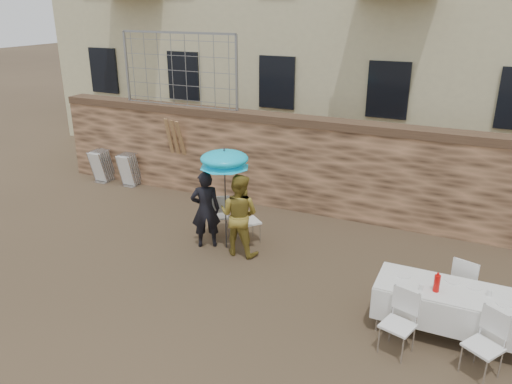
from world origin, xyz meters
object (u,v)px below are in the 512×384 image
at_px(soda_bottle, 437,283).
at_px(chair_stack_right, 133,168).
at_px(table_chair_front_left, 398,324).
at_px(couple_chair_left, 219,214).
at_px(couple_chair_right, 249,220).
at_px(man_suit, 206,210).
at_px(chair_stack_left, 107,164).
at_px(woman_dress, 239,215).
at_px(umbrella, 224,162).
at_px(banquet_table, 451,292).
at_px(table_chair_back, 466,284).
at_px(table_chair_front_right, 483,345).

height_order(soda_bottle, chair_stack_right, soda_bottle).
bearing_deg(soda_bottle, table_chair_front_left, -123.69).
distance_m(couple_chair_left, couple_chair_right, 0.70).
bearing_deg(man_suit, chair_stack_left, -59.14).
bearing_deg(woman_dress, soda_bottle, 162.51).
bearing_deg(umbrella, banquet_table, -14.61).
xyz_separation_m(woman_dress, table_chair_back, (4.18, -0.23, -0.35)).
height_order(umbrella, banquet_table, umbrella).
height_order(banquet_table, chair_stack_right, chair_stack_right).
distance_m(banquet_table, table_chair_back, 0.86).
xyz_separation_m(soda_bottle, table_chair_front_right, (0.70, -0.60, -0.43)).
bearing_deg(man_suit, table_chair_front_left, 125.06).
relative_size(man_suit, chair_stack_right, 1.74).
bearing_deg(umbrella, couple_chair_right, 56.31).
height_order(couple_chair_left, chair_stack_left, couple_chair_left).
xyz_separation_m(couple_chair_left, soda_bottle, (4.53, -1.73, 0.43)).
bearing_deg(chair_stack_left, woman_dress, -24.12).
bearing_deg(chair_stack_right, woman_dress, -28.29).
relative_size(couple_chair_left, banquet_table, 0.46).
height_order(man_suit, table_chair_front_right, man_suit).
height_order(table_chair_front_right, chair_stack_left, table_chair_front_right).
relative_size(umbrella, soda_bottle, 7.45).
relative_size(woman_dress, soda_bottle, 6.35).
bearing_deg(chair_stack_right, banquet_table, -22.11).
xyz_separation_m(banquet_table, table_chair_back, (0.20, 0.80, -0.25)).
relative_size(man_suit, woman_dress, 0.97).
height_order(woman_dress, soda_bottle, woman_dress).
bearing_deg(table_chair_front_left, table_chair_back, 79.48).
xyz_separation_m(man_suit, table_chair_back, (4.93, -0.23, -0.32)).
xyz_separation_m(woman_dress, chair_stack_left, (-5.35, 2.40, -0.37)).
height_order(man_suit, table_chair_front_left, man_suit).
bearing_deg(couple_chair_right, man_suit, 78.13).
height_order(woman_dress, chair_stack_left, woman_dress).
distance_m(woman_dress, umbrella, 1.06).
distance_m(table_chair_front_right, chair_stack_left, 10.68).
bearing_deg(table_chair_front_right, table_chair_back, 133.05).
bearing_deg(woman_dress, table_chair_front_right, 158.18).
bearing_deg(soda_bottle, couple_chair_left, 159.11).
height_order(umbrella, chair_stack_right, umbrella).
distance_m(woman_dress, banquet_table, 4.11).
xyz_separation_m(table_chair_front_left, table_chair_front_right, (1.10, 0.00, 0.00)).
bearing_deg(couple_chair_right, couple_chair_left, 39.97).
xyz_separation_m(woman_dress, table_chair_front_left, (3.38, -1.78, -0.35)).
height_order(umbrella, chair_stack_left, umbrella).
height_order(soda_bottle, table_chair_front_left, soda_bottle).
xyz_separation_m(couple_chair_right, chair_stack_left, (-5.30, 1.85, -0.02)).
bearing_deg(woman_dress, table_chair_front_left, 152.07).
relative_size(couple_chair_right, chair_stack_left, 1.04).
xyz_separation_m(woman_dress, umbrella, (-0.35, 0.10, 1.00)).
height_order(banquet_table, chair_stack_left, chair_stack_left).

